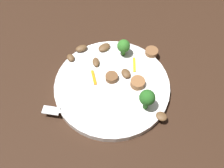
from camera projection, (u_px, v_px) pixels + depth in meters
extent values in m
plane|color=black|center=(112.00, 88.00, 0.57)|extent=(1.40, 1.40, 0.00)
cylinder|color=white|center=(112.00, 86.00, 0.56)|extent=(0.25, 0.25, 0.02)
cube|color=silver|center=(95.00, 117.00, 0.51)|extent=(0.14, 0.04, 0.00)
cube|color=silver|center=(51.00, 111.00, 0.51)|extent=(0.04, 0.03, 0.00)
cylinder|color=#296420|center=(146.00, 104.00, 0.51)|extent=(0.01, 0.01, 0.03)
sphere|color=#235B1E|center=(147.00, 98.00, 0.49)|extent=(0.03, 0.03, 0.03)
cylinder|color=#347525|center=(123.00, 51.00, 0.59)|extent=(0.01, 0.01, 0.02)
sphere|color=#2D6B23|center=(124.00, 46.00, 0.57)|extent=(0.03, 0.03, 0.03)
cylinder|color=brown|center=(138.00, 83.00, 0.54)|extent=(0.04, 0.04, 0.02)
cylinder|color=brown|center=(112.00, 77.00, 0.55)|extent=(0.03, 0.03, 0.01)
cylinder|color=brown|center=(152.00, 52.00, 0.60)|extent=(0.04, 0.04, 0.01)
ellipsoid|color=brown|center=(81.00, 48.00, 0.60)|extent=(0.03, 0.03, 0.01)
ellipsoid|color=brown|center=(96.00, 62.00, 0.58)|extent=(0.02, 0.03, 0.01)
ellipsoid|color=brown|center=(71.00, 58.00, 0.59)|extent=(0.02, 0.03, 0.01)
ellipsoid|color=brown|center=(104.00, 47.00, 0.60)|extent=(0.04, 0.04, 0.01)
ellipsoid|color=brown|center=(161.00, 116.00, 0.50)|extent=(0.03, 0.03, 0.01)
ellipsoid|color=brown|center=(126.00, 73.00, 0.56)|extent=(0.03, 0.03, 0.01)
cube|color=yellow|center=(134.00, 65.00, 0.58)|extent=(0.01, 0.04, 0.00)
cube|color=orange|center=(94.00, 78.00, 0.56)|extent=(0.01, 0.04, 0.00)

